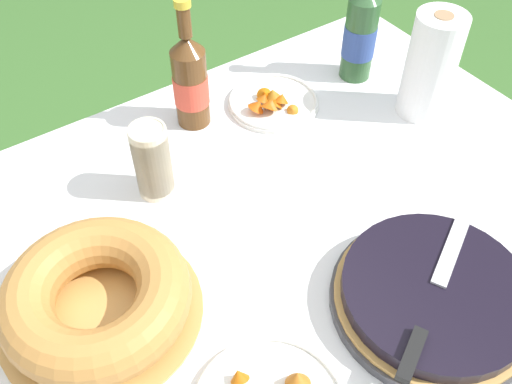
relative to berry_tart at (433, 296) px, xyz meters
The scene contains 10 objects.
garden_table 0.40m from the berry_tart, 134.53° to the left, with size 1.68×1.01×0.66m.
tablecloth 0.39m from the berry_tart, 134.53° to the left, with size 1.69×1.02×0.10m.
berry_tart is the anchor object (origin of this frame).
serving_knife 0.05m from the berry_tart, 152.65° to the right, with size 0.34×0.19×0.01m.
bundt_cake 0.55m from the berry_tart, 147.19° to the left, with size 0.34×0.34×0.10m.
cup_stack 0.56m from the berry_tart, 117.26° to the left, with size 0.07×0.07×0.16m.
cider_bottle_green 0.67m from the berry_tart, 60.17° to the left, with size 0.08×0.08×0.32m.
cider_bottle_amber 0.66m from the berry_tart, 97.67° to the left, with size 0.08×0.08×0.30m.
snack_plate_left 0.59m from the berry_tart, 81.25° to the left, with size 0.21×0.21×0.06m.
paper_towel_roll 0.53m from the berry_tart, 46.61° to the left, with size 0.11×0.11×0.24m.
Camera 1 is at (-0.26, -0.54, 1.51)m, focal length 40.00 mm.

